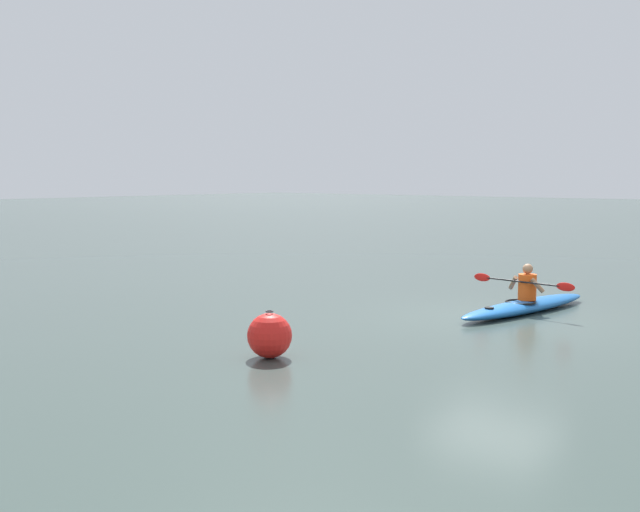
% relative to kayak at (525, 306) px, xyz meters
% --- Properties ---
extents(ground_plane, '(160.00, 160.00, 0.00)m').
position_rel_kayak_xyz_m(ground_plane, '(0.19, 0.93, -0.13)').
color(ground_plane, '#384742').
extents(kayak, '(1.25, 4.33, 0.25)m').
position_rel_kayak_xyz_m(kayak, '(0.00, 0.00, 0.00)').
color(kayak, '#1959A5').
rests_on(kayak, ground).
extents(kayaker, '(2.33, 0.56, 0.75)m').
position_rel_kayak_xyz_m(kayaker, '(-0.00, -0.03, 0.44)').
color(kayaker, '#E04C14').
rests_on(kayaker, kayak).
extents(mooring_buoy_red_near, '(0.70, 0.70, 0.74)m').
position_rel_kayak_xyz_m(mooring_buoy_red_near, '(1.32, 6.26, 0.22)').
color(mooring_buoy_red_near, red).
rests_on(mooring_buoy_red_near, ground).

